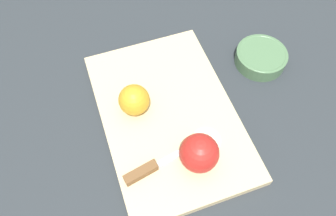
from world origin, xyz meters
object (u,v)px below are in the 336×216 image
object	(u,v)px
knife	(145,170)
apple_half_right	(199,153)
apple_half_left	(134,100)
bowl	(261,57)

from	to	relation	value
knife	apple_half_right	bearing A→B (deg)	-17.93
apple_half_left	bowl	bearing A→B (deg)	-75.82
knife	bowl	distance (m)	0.41
apple_half_right	knife	bearing A→B (deg)	-3.87
apple_half_left	bowl	size ratio (longest dim) A/B	0.54
apple_half_left	apple_half_right	bearing A→B (deg)	-145.46
bowl	apple_half_right	bearing A→B (deg)	-49.93
apple_half_right	bowl	world-z (taller)	apple_half_right
apple_half_right	apple_half_left	bearing A→B (deg)	-59.99
apple_half_right	knife	xyz separation A→B (m)	(-0.01, -0.11, -0.03)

